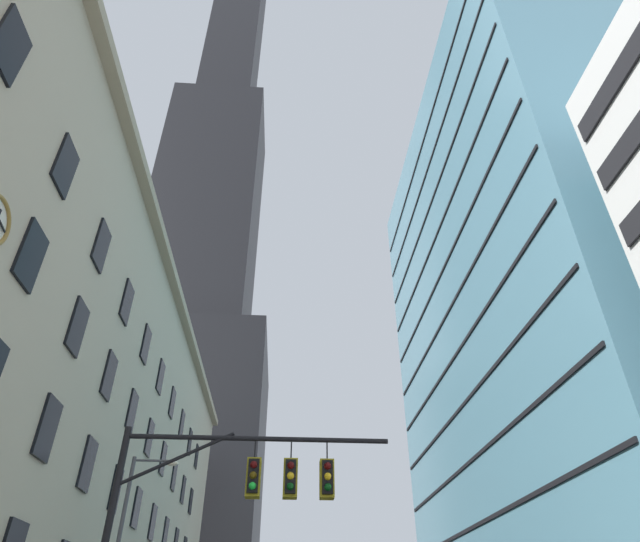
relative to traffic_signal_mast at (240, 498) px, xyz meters
name	(u,v)px	position (x,y,z in m)	size (l,w,h in m)	color
station_building	(45,445)	(-14.08, 19.68, 6.86)	(13.66, 58.64, 23.87)	#BCAF93
dark_skyscraper	(200,268)	(-17.15, 73.37, 57.85)	(29.51, 29.51, 209.34)	black
glass_office_midrise	(544,311)	(22.72, 21.86, 19.44)	(16.73, 37.65, 48.98)	teal
traffic_signal_mast	(240,498)	(0.00, 0.00, 0.00)	(7.70, 0.63, 6.74)	black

